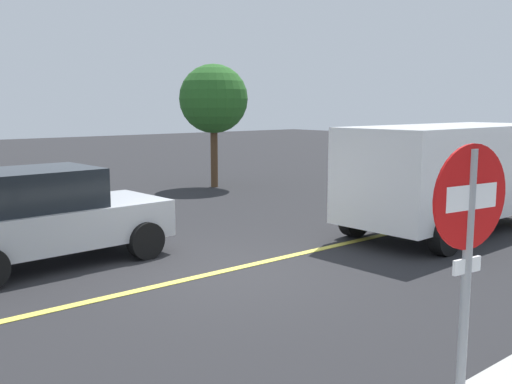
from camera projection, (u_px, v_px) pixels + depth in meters
ground_plane at (219, 273)px, 9.13m from camera, size 80.00×80.00×0.00m
lane_marking_centre at (346, 243)px, 11.04m from camera, size 28.00×0.16×0.01m
stop_sign at (468, 247)px, 4.16m from camera, size 0.75×0.13×2.34m
white_van at (450, 171)px, 11.93m from camera, size 5.25×2.36×2.20m
car_yellow_far_lane at (499, 164)px, 18.12m from camera, size 4.44×2.36×1.55m
car_silver_crossing at (46, 216)px, 9.55m from camera, size 3.91×2.05×1.59m
tree_left_verge at (214, 99)px, 18.36m from camera, size 2.17×2.17×3.90m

